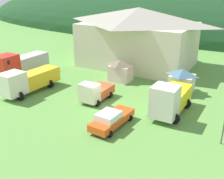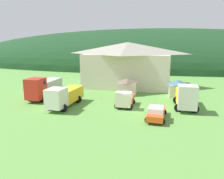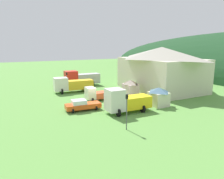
% 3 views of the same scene
% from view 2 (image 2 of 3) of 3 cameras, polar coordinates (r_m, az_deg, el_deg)
% --- Properties ---
extents(ground_plane, '(200.00, 200.00, 0.00)m').
position_cam_2_polar(ground_plane, '(31.21, 5.18, -5.02)').
color(ground_plane, '#5B9342').
extents(forested_hill_backdrop, '(176.64, 60.00, 29.17)m').
position_cam_2_polar(forested_hill_backdrop, '(92.94, 9.99, 6.32)').
color(forested_hill_backdrop, '#193D1E').
rests_on(forested_hill_backdrop, ground).
extents(depot_building, '(18.44, 12.95, 9.23)m').
position_cam_2_polar(depot_building, '(47.15, 4.09, 6.74)').
color(depot_building, beige).
rests_on(depot_building, ground).
extents(play_shed_cream, '(3.01, 2.75, 3.02)m').
position_cam_2_polar(play_shed_cream, '(38.80, 16.69, 0.30)').
color(play_shed_cream, beige).
rests_on(play_shed_cream, ground).
extents(play_shed_pink, '(3.23, 2.34, 2.97)m').
position_cam_2_polar(play_shed_pink, '(39.11, 4.09, 0.83)').
color(play_shed_pink, beige).
rests_on(play_shed_pink, ground).
extents(crane_truck_red, '(3.25, 8.35, 3.75)m').
position_cam_2_polar(crane_truck_red, '(38.06, -17.36, 0.56)').
color(crane_truck_red, red).
rests_on(crane_truck_red, ground).
extents(heavy_rig_striped, '(3.31, 8.11, 3.17)m').
position_cam_2_polar(heavy_rig_striped, '(32.36, -12.29, -1.63)').
color(heavy_rig_striped, silver).
rests_on(heavy_rig_striped, ground).
extents(light_truck_cream, '(2.66, 4.60, 2.46)m').
position_cam_2_polar(light_truck_cream, '(31.79, 3.36, -2.50)').
color(light_truck_cream, beige).
rests_on(light_truck_cream, ground).
extents(flatbed_truck_yellow, '(3.29, 6.81, 3.67)m').
position_cam_2_polar(flatbed_truck_yellow, '(32.35, 18.66, -1.76)').
color(flatbed_truck_yellow, silver).
rests_on(flatbed_truck_yellow, ground).
extents(service_pickup_orange, '(2.61, 5.38, 1.66)m').
position_cam_2_polar(service_pickup_orange, '(27.43, 11.40, -5.84)').
color(service_pickup_orange, '#E34E19').
rests_on(service_pickup_orange, ground).
extents(traffic_light_west, '(0.20, 0.32, 3.80)m').
position_cam_2_polar(traffic_light_west, '(33.38, -17.01, -0.20)').
color(traffic_light_west, '#4C4C51').
rests_on(traffic_light_west, ground).
extents(traffic_cone_near_pickup, '(0.36, 0.36, 0.60)m').
position_cam_2_polar(traffic_cone_near_pickup, '(36.32, -2.88, -2.52)').
color(traffic_cone_near_pickup, orange).
rests_on(traffic_cone_near_pickup, ground).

